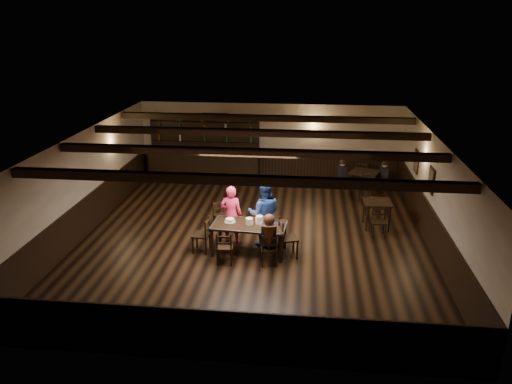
# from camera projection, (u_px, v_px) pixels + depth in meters

# --- Properties ---
(ground) EXTENTS (10.00, 10.00, 0.00)m
(ground) POSITION_uv_depth(u_px,v_px,m) (254.00, 238.00, 13.12)
(ground) COLOR black
(ground) RESTS_ON ground
(room_shell) EXTENTS (9.02, 10.02, 2.71)m
(room_shell) POSITION_uv_depth(u_px,v_px,m) (254.00, 174.00, 12.57)
(room_shell) COLOR beige
(room_shell) RESTS_ON ground
(dining_table) EXTENTS (1.85, 1.03, 0.75)m
(dining_table) POSITION_uv_depth(u_px,v_px,m) (249.00, 227.00, 12.11)
(dining_table) COLOR black
(dining_table) RESTS_ON ground
(chair_near_left) EXTENTS (0.40, 0.38, 0.81)m
(chair_near_left) POSITION_uv_depth(u_px,v_px,m) (224.00, 246.00, 11.60)
(chair_near_left) COLOR black
(chair_near_left) RESTS_ON ground
(chair_near_right) EXTENTS (0.43, 0.42, 0.81)m
(chair_near_right) POSITION_uv_depth(u_px,v_px,m) (269.00, 247.00, 11.53)
(chair_near_right) COLOR black
(chair_near_right) RESTS_ON ground
(chair_end_left) EXTENTS (0.42, 0.44, 0.88)m
(chair_end_left) POSITION_uv_depth(u_px,v_px,m) (204.00, 232.00, 12.21)
(chair_end_left) COLOR black
(chair_end_left) RESTS_ON ground
(chair_end_right) EXTENTS (0.54, 0.55, 0.97)m
(chair_end_right) POSITION_uv_depth(u_px,v_px,m) (285.00, 235.00, 11.94)
(chair_end_right) COLOR black
(chair_end_right) RESTS_ON ground
(chair_far_pushed) EXTENTS (0.52, 0.52, 0.80)m
(chair_far_pushed) POSITION_uv_depth(u_px,v_px,m) (220.00, 212.00, 13.56)
(chair_far_pushed) COLOR black
(chair_far_pushed) RESTS_ON ground
(woman_pink) EXTENTS (0.56, 0.37, 1.53)m
(woman_pink) POSITION_uv_depth(u_px,v_px,m) (231.00, 215.00, 12.64)
(woman_pink) COLOR #F33675
(woman_pink) RESTS_ON ground
(man_blue) EXTENTS (0.87, 0.69, 1.72)m
(man_blue) POSITION_uv_depth(u_px,v_px,m) (264.00, 214.00, 12.45)
(man_blue) COLOR navy
(man_blue) RESTS_ON ground
(seated_person) EXTENTS (0.34, 0.52, 0.84)m
(seated_person) POSITION_uv_depth(u_px,v_px,m) (269.00, 232.00, 11.46)
(seated_person) COLOR black
(seated_person) RESTS_ON ground
(cake) EXTENTS (0.27, 0.27, 0.09)m
(cake) POSITION_uv_depth(u_px,v_px,m) (230.00, 220.00, 12.22)
(cake) COLOR white
(cake) RESTS_ON dining_table
(plate_stack_a) EXTENTS (0.18, 0.18, 0.17)m
(plate_stack_a) POSITION_uv_depth(u_px,v_px,m) (249.00, 221.00, 12.05)
(plate_stack_a) COLOR white
(plate_stack_a) RESTS_ON dining_table
(plate_stack_b) EXTENTS (0.17, 0.17, 0.20)m
(plate_stack_b) POSITION_uv_depth(u_px,v_px,m) (259.00, 220.00, 12.08)
(plate_stack_b) COLOR white
(plate_stack_b) RESTS_ON dining_table
(tea_light) EXTENTS (0.05, 0.05, 0.06)m
(tea_light) POSITION_uv_depth(u_px,v_px,m) (251.00, 221.00, 12.20)
(tea_light) COLOR #A5A8AD
(tea_light) RESTS_ON dining_table
(salt_shaker) EXTENTS (0.04, 0.04, 0.09)m
(salt_shaker) POSITION_uv_depth(u_px,v_px,m) (261.00, 225.00, 11.95)
(salt_shaker) COLOR silver
(salt_shaker) RESTS_ON dining_table
(pepper_shaker) EXTENTS (0.04, 0.04, 0.09)m
(pepper_shaker) POSITION_uv_depth(u_px,v_px,m) (265.00, 226.00, 11.89)
(pepper_shaker) COLOR #A5A8AD
(pepper_shaker) RESTS_ON dining_table
(drink_glass) EXTENTS (0.07, 0.07, 0.10)m
(drink_glass) POSITION_uv_depth(u_px,v_px,m) (265.00, 221.00, 12.14)
(drink_glass) COLOR silver
(drink_glass) RESTS_ON dining_table
(menu_red) EXTENTS (0.33, 0.25, 0.00)m
(menu_red) POSITION_uv_depth(u_px,v_px,m) (271.00, 227.00, 11.90)
(menu_red) COLOR #A02011
(menu_red) RESTS_ON dining_table
(menu_blue) EXTENTS (0.34, 0.32, 0.00)m
(menu_blue) POSITION_uv_depth(u_px,v_px,m) (274.00, 223.00, 12.14)
(menu_blue) COLOR #0E1B46
(menu_blue) RESTS_ON dining_table
(bar_counter) EXTENTS (4.04, 0.70, 2.20)m
(bar_counter) POSITION_uv_depth(u_px,v_px,m) (204.00, 160.00, 17.52)
(bar_counter) COLOR black
(bar_counter) RESTS_ON ground
(back_table_a) EXTENTS (0.76, 0.76, 0.75)m
(back_table_a) POSITION_uv_depth(u_px,v_px,m) (377.00, 205.00, 13.60)
(back_table_a) COLOR black
(back_table_a) RESTS_ON ground
(back_table_b) EXTENTS (1.14, 1.14, 0.75)m
(back_table_b) POSITION_uv_depth(u_px,v_px,m) (364.00, 175.00, 16.15)
(back_table_b) COLOR black
(back_table_b) RESTS_ON ground
(bg_patron_left) EXTENTS (0.29, 0.37, 0.67)m
(bg_patron_left) POSITION_uv_depth(u_px,v_px,m) (342.00, 170.00, 16.13)
(bg_patron_left) COLOR black
(bg_patron_left) RESTS_ON ground
(bg_patron_right) EXTENTS (0.23, 0.34, 0.68)m
(bg_patron_right) POSITION_uv_depth(u_px,v_px,m) (384.00, 171.00, 15.99)
(bg_patron_right) COLOR black
(bg_patron_right) RESTS_ON ground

